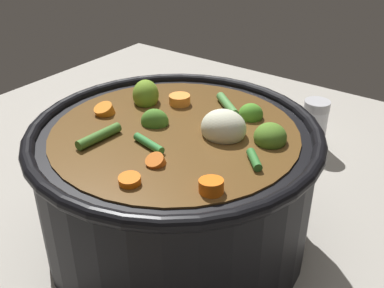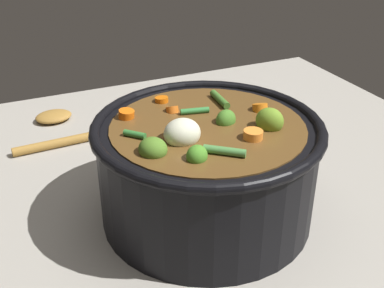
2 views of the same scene
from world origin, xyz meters
TOP-DOWN VIEW (x-y plane):
  - ground_plane at (0.00, 0.00)m, footprint 1.10×1.10m
  - cooking_pot at (0.00, -0.00)m, footprint 0.32×0.32m
  - salt_shaker at (0.30, -0.04)m, footprint 0.04×0.04m

SIDE VIEW (x-z plane):
  - ground_plane at x=0.00m, z-range 0.00..0.00m
  - salt_shaker at x=0.30m, z-range 0.00..0.08m
  - cooking_pot at x=0.00m, z-range -0.01..0.17m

